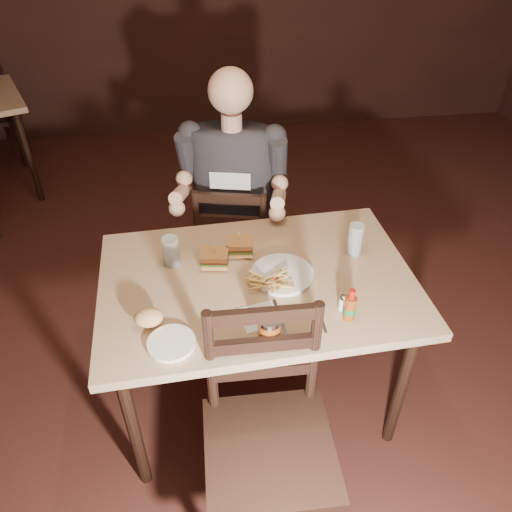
{
  "coord_description": "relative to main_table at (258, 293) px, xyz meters",
  "views": [
    {
      "loc": [
        -0.28,
        -1.28,
        2.1
      ],
      "look_at": [
        -0.07,
        0.3,
        0.85
      ],
      "focal_mm": 35.0,
      "sensor_mm": 36.0,
      "label": 1
    }
  ],
  "objects": [
    {
      "name": "fork",
      "position": [
        0.2,
        -0.26,
        0.08
      ],
      "size": [
        0.01,
        0.15,
        0.0
      ],
      "primitive_type": "cube",
      "rotation": [
        0.0,
        0.0,
        0.01
      ],
      "color": "silver",
      "rests_on": "napkin"
    },
    {
      "name": "room_shell",
      "position": [
        0.07,
        -0.25,
        0.71
      ],
      "size": [
        7.0,
        7.0,
        7.0
      ],
      "color": "black",
      "rests_on": "ground"
    },
    {
      "name": "sandwich_left",
      "position": [
        -0.17,
        0.1,
        0.14
      ],
      "size": [
        0.12,
        0.11,
        0.1
      ],
      "primitive_type": null,
      "rotation": [
        0.0,
        0.0,
        -0.16
      ],
      "color": "#DF9C55",
      "rests_on": "dinner_plate"
    },
    {
      "name": "fries_pile",
      "position": [
        0.03,
        -0.05,
        0.11
      ],
      "size": [
        0.23,
        0.17,
        0.04
      ],
      "primitive_type": null,
      "rotation": [
        0.0,
        0.0,
        0.04
      ],
      "color": "#E0B15A",
      "rests_on": "dinner_plate"
    },
    {
      "name": "main_table",
      "position": [
        0.0,
        0.0,
        0.0
      ],
      "size": [
        1.31,
        0.91,
        0.77
      ],
      "rotation": [
        0.0,
        0.0,
        0.04
      ],
      "color": "tan",
      "rests_on": "ground"
    },
    {
      "name": "diner",
      "position": [
        -0.04,
        0.64,
        0.24
      ],
      "size": [
        0.63,
        0.55,
        0.95
      ],
      "primitive_type": null,
      "rotation": [
        0.0,
        0.0,
        -0.23
      ],
      "color": "#2E2C31",
      "rests_on": "chair_far"
    },
    {
      "name": "bread_roll",
      "position": [
        -0.43,
        -0.21,
        0.12
      ],
      "size": [
        0.11,
        0.09,
        0.06
      ],
      "primitive_type": "ellipsoid",
      "rotation": [
        0.0,
        0.0,
        0.04
      ],
      "color": "tan",
      "rests_on": "side_plate"
    },
    {
      "name": "ketchup_dollop",
      "position": [
        0.07,
        -0.04,
        0.09
      ],
      "size": [
        0.04,
        0.04,
        0.01
      ],
      "primitive_type": "ellipsoid",
      "rotation": [
        0.0,
        0.0,
        0.04
      ],
      "color": "maroon",
      "rests_on": "dinner_plate"
    },
    {
      "name": "glass_left",
      "position": [
        -0.34,
        0.15,
        0.14
      ],
      "size": [
        0.07,
        0.07,
        0.13
      ],
      "primitive_type": "cylinder",
      "rotation": [
        0.0,
        0.0,
        0.04
      ],
      "color": "silver",
      "rests_on": "main_table"
    },
    {
      "name": "salt_shaker",
      "position": [
        0.3,
        -0.22,
        0.11
      ],
      "size": [
        0.04,
        0.04,
        0.06
      ],
      "primitive_type": null,
      "rotation": [
        0.0,
        0.0,
        0.04
      ],
      "color": "white",
      "rests_on": "main_table"
    },
    {
      "name": "chair_far",
      "position": [
        -0.03,
        0.69,
        -0.26
      ],
      "size": [
        0.49,
        0.52,
        0.88
      ],
      "primitive_type": null,
      "rotation": [
        0.0,
        0.0,
        2.91
      ],
      "color": "black",
      "rests_on": "ground"
    },
    {
      "name": "hot_sauce",
      "position": [
        0.3,
        -0.27,
        0.15
      ],
      "size": [
        0.05,
        0.05,
        0.14
      ],
      "primitive_type": null,
      "rotation": [
        0.0,
        0.0,
        0.04
      ],
      "color": "#84380F",
      "rests_on": "main_table"
    },
    {
      "name": "chair_near",
      "position": [
        -0.04,
        -0.59,
        -0.2
      ],
      "size": [
        0.46,
        0.5,
        0.98
      ],
      "primitive_type": null,
      "rotation": [
        0.0,
        0.0,
        -0.02
      ],
      "color": "black",
      "rests_on": "ground"
    },
    {
      "name": "sandwich_right",
      "position": [
        -0.05,
        0.17,
        0.14
      ],
      "size": [
        0.12,
        0.11,
        0.1
      ],
      "primitive_type": null,
      "rotation": [
        0.0,
        0.0,
        -0.11
      ],
      "color": "#DF9C55",
      "rests_on": "dinner_plate"
    },
    {
      "name": "dinner_plate",
      "position": [
        0.1,
        0.0,
        0.08
      ],
      "size": [
        0.26,
        0.26,
        0.01
      ],
      "primitive_type": "cylinder",
      "rotation": [
        0.0,
        0.0,
        0.04
      ],
      "color": "white",
      "rests_on": "main_table"
    },
    {
      "name": "side_plate",
      "position": [
        -0.35,
        -0.31,
        0.08
      ],
      "size": [
        0.17,
        0.17,
        0.01
      ],
      "primitive_type": "cylinder",
      "rotation": [
        0.0,
        0.0,
        0.04
      ],
      "color": "white",
      "rests_on": "main_table"
    },
    {
      "name": "syrup_dispenser",
      "position": [
        -0.01,
        -0.34,
        0.13
      ],
      "size": [
        0.09,
        0.09,
        0.11
      ],
      "primitive_type": null,
      "rotation": [
        0.0,
        0.0,
        0.04
      ],
      "color": "#84380F",
      "rests_on": "main_table"
    },
    {
      "name": "glass_right",
      "position": [
        0.44,
        0.11,
        0.15
      ],
      "size": [
        0.07,
        0.07,
        0.15
      ],
      "primitive_type": "cylinder",
      "rotation": [
        0.0,
        0.0,
        0.04
      ],
      "color": "silver",
      "rests_on": "main_table"
    },
    {
      "name": "knife",
      "position": [
        0.05,
        -0.24,
        0.08
      ],
      "size": [
        0.03,
        0.22,
        0.01
      ],
      "primitive_type": "cube",
      "rotation": [
        0.0,
        0.0,
        0.08
      ],
      "color": "silver",
      "rests_on": "napkin"
    },
    {
      "name": "napkin",
      "position": [
        -0.02,
        -0.22,
        0.08
      ],
      "size": [
        0.17,
        0.16,
        0.0
      ],
      "primitive_type": "cube",
      "rotation": [
        0.0,
        0.0,
        0.22
      ],
      "color": "white",
      "rests_on": "main_table"
    }
  ]
}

